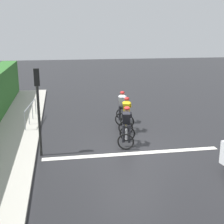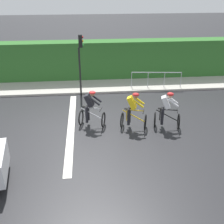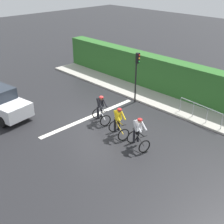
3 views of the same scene
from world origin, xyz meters
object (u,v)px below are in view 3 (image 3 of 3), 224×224
object	(u,v)px
cyclist_second	(118,123)
cyclist_mid	(101,109)
cyclist_lead	(138,133)
pedestrian_railing_kerbside	(200,109)
traffic_light_near_crossing	(137,70)

from	to	relation	value
cyclist_second	cyclist_mid	world-z (taller)	same
cyclist_lead	pedestrian_railing_kerbside	size ratio (longest dim) A/B	0.57
cyclist_mid	pedestrian_railing_kerbside	xyz separation A→B (m)	(-4.16, 3.90, -0.03)
cyclist_mid	pedestrian_railing_kerbside	distance (m)	5.70
traffic_light_near_crossing	cyclist_lead	bearing A→B (deg)	42.70
cyclist_second	traffic_light_near_crossing	size ratio (longest dim) A/B	0.50
cyclist_lead	traffic_light_near_crossing	size ratio (longest dim) A/B	0.50
cyclist_mid	pedestrian_railing_kerbside	world-z (taller)	cyclist_mid
cyclist_mid	pedestrian_railing_kerbside	bearing A→B (deg)	136.83
traffic_light_near_crossing	pedestrian_railing_kerbside	world-z (taller)	traffic_light_near_crossing
cyclist_lead	pedestrian_railing_kerbside	world-z (taller)	cyclist_lead
traffic_light_near_crossing	cyclist_second	bearing A→B (deg)	29.69
cyclist_second	pedestrian_railing_kerbside	bearing A→B (deg)	155.07
cyclist_lead	cyclist_mid	bearing A→B (deg)	-98.47
cyclist_second	traffic_light_near_crossing	bearing A→B (deg)	-150.31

